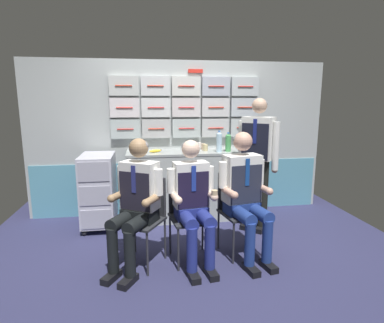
{
  "coord_description": "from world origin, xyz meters",
  "views": [
    {
      "loc": [
        -0.51,
        -3.09,
        1.6
      ],
      "look_at": [
        -0.01,
        0.18,
        0.97
      ],
      "focal_mm": 29.63,
      "sensor_mm": 36.0,
      "label": 1
    }
  ],
  "objects": [
    {
      "name": "folding_chair_center",
      "position": [
        -0.07,
        -0.02,
        0.53
      ],
      "size": [
        0.45,
        0.45,
        0.85
      ],
      "color": "#2D2D33",
      "rests_on": "ground"
    },
    {
      "name": "crew_member_standing",
      "position": [
        0.86,
        0.56,
        0.97
      ],
      "size": [
        0.41,
        0.41,
        1.64
      ],
      "color": "black",
      "rests_on": "ground"
    },
    {
      "name": "sparkling_bottle_green",
      "position": [
        0.6,
        0.98,
        1.06
      ],
      "size": [
        0.08,
        0.08,
        0.26
      ],
      "color": "#499F56",
      "rests_on": "galley_counter"
    },
    {
      "name": "folding_chair_right",
      "position": [
        0.46,
        0.04,
        0.53
      ],
      "size": [
        0.47,
        0.47,
        0.85
      ],
      "color": "#2D2D33",
      "rests_on": "ground"
    },
    {
      "name": "paper_cup_tan",
      "position": [
        0.31,
        1.07,
        0.98
      ],
      "size": [
        0.06,
        0.06,
        0.09
      ],
      "color": "tan",
      "rests_on": "galley_counter"
    },
    {
      "name": "service_trolley",
      "position": [
        -1.1,
        0.93,
        0.5
      ],
      "size": [
        0.4,
        0.65,
        0.94
      ],
      "color": "black",
      "rests_on": "ground"
    },
    {
      "name": "water_bottle_clear",
      "position": [
        0.47,
        0.96,
        1.07
      ],
      "size": [
        0.07,
        0.07,
        0.28
      ],
      "color": "#ADD0E7",
      "rests_on": "galley_counter"
    },
    {
      "name": "crew_member_left",
      "position": [
        -0.6,
        -0.17,
        0.69
      ],
      "size": [
        0.59,
        0.67,
        1.26
      ],
      "color": "black",
      "rests_on": "ground"
    },
    {
      "name": "coffee_cup_white",
      "position": [
        0.31,
        1.19,
        0.98
      ],
      "size": [
        0.06,
        0.06,
        0.08
      ],
      "color": "#CEAE87",
      "rests_on": "galley_counter"
    },
    {
      "name": "galley_counter",
      "position": [
        0.06,
        1.09,
        0.47
      ],
      "size": [
        1.6,
        0.53,
        0.94
      ],
      "color": "#A6ADAB",
      "rests_on": "ground"
    },
    {
      "name": "snack_banana",
      "position": [
        -0.37,
        1.04,
        0.96
      ],
      "size": [
        0.17,
        0.1,
        0.04
      ],
      "color": "yellow",
      "rests_on": "galley_counter"
    },
    {
      "name": "folding_chair_left",
      "position": [
        -0.52,
        -0.03,
        0.53
      ],
      "size": [
        0.55,
        0.55,
        0.85
      ],
      "color": "#2D2D33",
      "rests_on": "ground"
    },
    {
      "name": "galley_bulkhead",
      "position": [
        0.01,
        1.37,
        1.1
      ],
      "size": [
        4.2,
        0.14,
        2.15
      ],
      "color": "#A8AFAF",
      "rests_on": "ground"
    },
    {
      "name": "espresso_cup_small",
      "position": [
        -0.61,
        0.91,
        0.97
      ],
      "size": [
        0.07,
        0.07,
        0.06
      ],
      "color": "tan",
      "rests_on": "galley_counter"
    },
    {
      "name": "ground",
      "position": [
        0.0,
        0.0,
        -0.02
      ],
      "size": [
        4.8,
        4.8,
        0.04
      ],
      "primitive_type": "cube",
      "color": "#2A2B4D"
    },
    {
      "name": "crew_member_right",
      "position": [
        0.49,
        -0.11,
        0.72
      ],
      "size": [
        0.52,
        0.67,
        1.3
      ],
      "color": "black",
      "rests_on": "ground"
    },
    {
      "name": "crew_member_center",
      "position": [
        -0.05,
        -0.18,
        0.68
      ],
      "size": [
        0.48,
        0.61,
        1.23
      ],
      "color": "black",
      "rests_on": "ground"
    },
    {
      "name": "coffee_cup_spare",
      "position": [
        0.26,
        1.27,
        0.98
      ],
      "size": [
        0.07,
        0.07,
        0.09
      ],
      "color": "silver",
      "rests_on": "galley_counter"
    }
  ]
}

